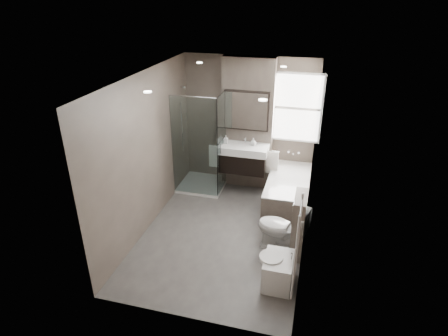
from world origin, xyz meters
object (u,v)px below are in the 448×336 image
(vanity, at_px, (243,158))
(bidet, at_px, (278,270))
(toilet, at_px, (282,228))
(bathtub, at_px, (288,191))

(vanity, relative_size, bidet, 1.71)
(toilet, bearing_deg, vanity, -136.37)
(bidet, bearing_deg, toilet, 93.27)
(vanity, height_order, bathtub, vanity)
(toilet, xyz_separation_m, bidet, (0.04, -0.77, -0.16))
(vanity, relative_size, toilet, 1.22)
(vanity, xyz_separation_m, toilet, (0.97, -1.67, -0.35))
(toilet, relative_size, bidet, 1.41)
(bathtub, relative_size, toilet, 2.05)
(bathtub, bearing_deg, vanity, 160.63)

